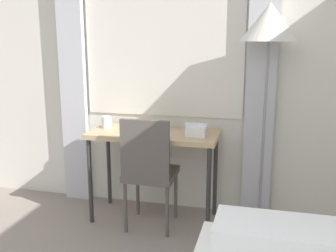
# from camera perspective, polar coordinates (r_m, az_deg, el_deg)

# --- Properties ---
(wall_back_with_window) EXTENTS (5.48, 0.13, 2.70)m
(wall_back_with_window) POSITION_cam_1_polar(r_m,az_deg,el_deg) (3.42, 2.65, 9.77)
(wall_back_with_window) COLOR silver
(wall_back_with_window) RESTS_ON ground_plane
(desk) EXTENTS (1.07, 0.48, 0.77)m
(desk) POSITION_cam_1_polar(r_m,az_deg,el_deg) (3.26, -2.08, -2.22)
(desk) COLOR tan
(desk) RESTS_ON ground_plane
(desk_chair) EXTENTS (0.41, 0.41, 0.93)m
(desk_chair) POSITION_cam_1_polar(r_m,az_deg,el_deg) (3.12, -2.81, -6.02)
(desk_chair) COLOR #59514C
(desk_chair) RESTS_ON ground_plane
(standing_lamp) EXTENTS (0.43, 0.43, 1.78)m
(standing_lamp) POSITION_cam_1_polar(r_m,az_deg,el_deg) (3.07, 14.44, 12.57)
(standing_lamp) COLOR #4C4C51
(standing_lamp) RESTS_ON ground_plane
(telephone) EXTENTS (0.18, 0.14, 0.10)m
(telephone) POSITION_cam_1_polar(r_m,az_deg,el_deg) (3.11, 4.13, -0.64)
(telephone) COLOR white
(telephone) RESTS_ON desk
(book) EXTENTS (0.25, 0.24, 0.02)m
(book) POSITION_cam_1_polar(r_m,az_deg,el_deg) (3.28, -3.83, -0.49)
(book) COLOR #33664C
(book) RESTS_ON desk
(mug) EXTENTS (0.08, 0.08, 0.10)m
(mug) POSITION_cam_1_polar(r_m,az_deg,el_deg) (3.42, -8.90, 0.57)
(mug) COLOR white
(mug) RESTS_ON desk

